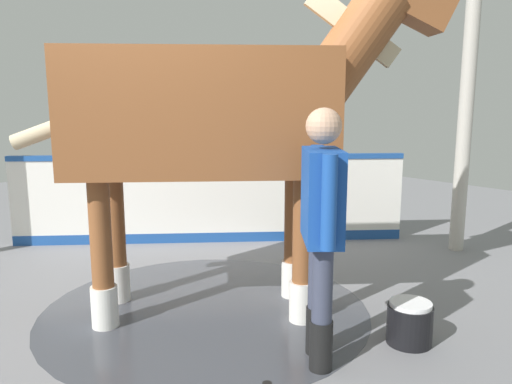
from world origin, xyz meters
The scene contains 7 objects.
ground_plane centered at (0.00, 0.00, -0.01)m, with size 16.00×16.00×0.02m, color gray.
wet_patch centered at (-0.30, 0.26, 0.00)m, with size 2.67×2.67×0.00m, color #42444C.
barrier_wall centered at (-1.52, -1.39, 0.49)m, with size 3.82×2.86×1.07m.
roof_post_near centered at (-3.50, 0.72, 1.52)m, with size 0.16×0.16×3.03m, color #B7B2A8.
horse centered at (-0.41, 0.33, 1.57)m, with size 2.85×2.23×2.76m.
handler centered at (-0.40, 1.42, 0.95)m, with size 0.48×0.53×1.66m.
wash_bucket centered at (-1.08, 1.66, 0.15)m, with size 0.32×0.32×0.31m.
Camera 1 is at (1.89, 3.48, 1.69)m, focal length 35.04 mm.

